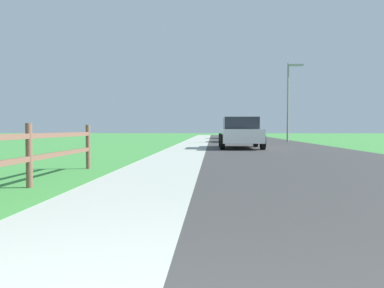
{
  "coord_description": "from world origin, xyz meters",
  "views": [
    {
      "loc": [
        0.31,
        -0.97,
        1.0
      ],
      "look_at": [
        -0.28,
        10.04,
        0.57
      ],
      "focal_mm": 36.23,
      "sensor_mm": 36.0,
      "label": 1
    }
  ],
  "objects_px": {
    "parked_car_beige": "(233,131)",
    "street_lamp": "(290,95)",
    "parked_suv_white": "(240,133)",
    "parked_car_black": "(239,132)"
  },
  "relations": [
    {
      "from": "parked_car_beige",
      "to": "street_lamp",
      "type": "bearing_deg",
      "value": -72.39
    },
    {
      "from": "parked_suv_white",
      "to": "street_lamp",
      "type": "height_order",
      "value": "street_lamp"
    },
    {
      "from": "parked_suv_white",
      "to": "street_lamp",
      "type": "bearing_deg",
      "value": 64.78
    },
    {
      "from": "parked_car_black",
      "to": "street_lamp",
      "type": "distance_m",
      "value": 4.63
    },
    {
      "from": "parked_car_black",
      "to": "parked_car_beige",
      "type": "height_order",
      "value": "parked_car_beige"
    },
    {
      "from": "parked_car_black",
      "to": "parked_car_beige",
      "type": "xyz_separation_m",
      "value": [
        0.07,
        10.93,
        0.05
      ]
    },
    {
      "from": "parked_car_black",
      "to": "street_lamp",
      "type": "height_order",
      "value": "street_lamp"
    },
    {
      "from": "parked_suv_white",
      "to": "parked_car_black",
      "type": "relative_size",
      "value": 1.0
    },
    {
      "from": "parked_suv_white",
      "to": "street_lamp",
      "type": "distance_m",
      "value": 10.35
    },
    {
      "from": "parked_suv_white",
      "to": "parked_car_beige",
      "type": "relative_size",
      "value": 1.08
    }
  ]
}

